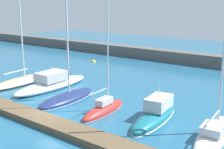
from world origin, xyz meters
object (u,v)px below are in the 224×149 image
object	(u,v)px
sailboat_navy_third	(67,97)
sailboat_red_fourth	(104,109)
sailboat_sand_nearest	(23,80)
motorboat_white_second	(52,83)
sailboat_ivory_sixth	(215,132)
motorboat_teal_fifth	(156,114)
mooring_buoy_yellow	(93,62)

from	to	relation	value
sailboat_navy_third	sailboat_red_fourth	bearing A→B (deg)	-100.56
sailboat_sand_nearest	motorboat_white_second	world-z (taller)	sailboat_sand_nearest
sailboat_navy_third	sailboat_ivory_sixth	xyz separation A→B (m)	(14.69, 0.71, -0.04)
sailboat_sand_nearest	motorboat_teal_fifth	world-z (taller)	sailboat_sand_nearest
motorboat_teal_fifth	sailboat_ivory_sixth	size ratio (longest dim) A/B	0.58
sailboat_navy_third	motorboat_teal_fifth	bearing A→B (deg)	-90.59
motorboat_white_second	mooring_buoy_yellow	world-z (taller)	motorboat_white_second
sailboat_navy_third	motorboat_white_second	bearing A→B (deg)	61.28
motorboat_teal_fifth	mooring_buoy_yellow	world-z (taller)	motorboat_teal_fifth
sailboat_navy_third	sailboat_red_fourth	world-z (taller)	sailboat_navy_third
sailboat_navy_third	sailboat_red_fourth	distance (m)	5.16
sailboat_sand_nearest	motorboat_white_second	bearing A→B (deg)	-88.71
sailboat_ivory_sixth	mooring_buoy_yellow	world-z (taller)	sailboat_ivory_sixth
sailboat_navy_third	sailboat_sand_nearest	bearing A→B (deg)	76.42
motorboat_white_second	mooring_buoy_yellow	bearing A→B (deg)	22.72
motorboat_white_second	motorboat_teal_fifth	world-z (taller)	motorboat_teal_fifth
sailboat_red_fourth	sailboat_ivory_sixth	bearing A→B (deg)	-88.68
sailboat_red_fourth	sailboat_ivory_sixth	world-z (taller)	sailboat_ivory_sixth
motorboat_teal_fifth	mooring_buoy_yellow	distance (m)	26.09
mooring_buoy_yellow	sailboat_red_fourth	bearing A→B (deg)	-46.47
sailboat_ivory_sixth	mooring_buoy_yellow	size ratio (longest dim) A/B	18.27
sailboat_ivory_sixth	sailboat_red_fourth	bearing A→B (deg)	91.33
sailboat_sand_nearest	motorboat_teal_fifth	distance (m)	18.83
sailboat_sand_nearest	sailboat_ivory_sixth	xyz separation A→B (m)	(23.83, -0.65, -0.08)
motorboat_white_second	sailboat_ivory_sixth	bearing A→B (deg)	-95.29
motorboat_white_second	sailboat_red_fourth	size ratio (longest dim) A/B	0.86
sailboat_sand_nearest	mooring_buoy_yellow	bearing A→B (deg)	1.24
motorboat_teal_fifth	mooring_buoy_yellow	bearing A→B (deg)	45.91
sailboat_red_fourth	mooring_buoy_yellow	world-z (taller)	sailboat_red_fourth
motorboat_white_second	motorboat_teal_fifth	bearing A→B (deg)	-96.40
sailboat_ivory_sixth	motorboat_teal_fifth	bearing A→B (deg)	83.59
motorboat_white_second	sailboat_red_fourth	xyz separation A→B (m)	(9.61, -2.45, -0.33)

